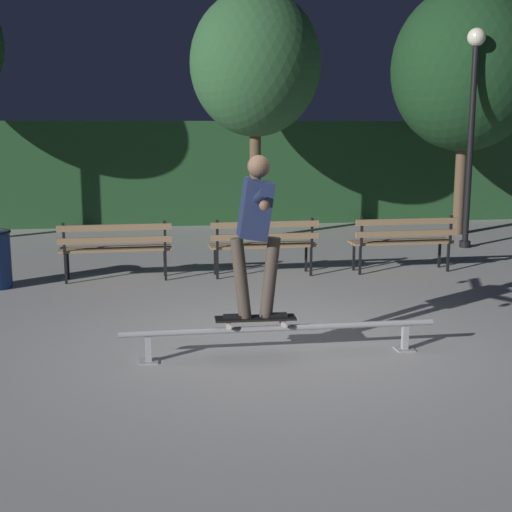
{
  "coord_description": "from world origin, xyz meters",
  "views": [
    {
      "loc": [
        -1.17,
        -6.72,
        2.23
      ],
      "look_at": [
        -0.12,
        0.52,
        0.85
      ],
      "focal_mm": 48.97,
      "sensor_mm": 36.0,
      "label": 1
    }
  ],
  "objects_px": {
    "grind_rail": "(280,332)",
    "tree_far_right": "(466,69)",
    "skateboarder": "(256,223)",
    "tree_behind_benches": "(255,64)",
    "skateboard": "(255,319)",
    "lamp_post_right": "(472,110)",
    "park_bench_leftmost": "(116,244)",
    "park_bench_left_center": "(264,241)",
    "park_bench_right_center": "(404,238)"
  },
  "relations": [
    {
      "from": "park_bench_right_center",
      "to": "tree_far_right",
      "type": "distance_m",
      "value": 5.09
    },
    {
      "from": "park_bench_right_center",
      "to": "tree_behind_benches",
      "type": "bearing_deg",
      "value": 116.21
    },
    {
      "from": "skateboard",
      "to": "park_bench_right_center",
      "type": "xyz_separation_m",
      "value": [
        2.81,
        3.63,
        0.15
      ]
    },
    {
      "from": "grind_rail",
      "to": "skateboarder",
      "type": "xyz_separation_m",
      "value": [
        -0.24,
        -0.0,
        1.08
      ]
    },
    {
      "from": "grind_rail",
      "to": "park_bench_left_center",
      "type": "bearing_deg",
      "value": 83.62
    },
    {
      "from": "park_bench_leftmost",
      "to": "tree_far_right",
      "type": "relative_size",
      "value": 0.32
    },
    {
      "from": "skateboarder",
      "to": "park_bench_right_center",
      "type": "bearing_deg",
      "value": 52.28
    },
    {
      "from": "grind_rail",
      "to": "skateboarder",
      "type": "height_order",
      "value": "skateboarder"
    },
    {
      "from": "park_bench_left_center",
      "to": "lamp_post_right",
      "type": "height_order",
      "value": "lamp_post_right"
    },
    {
      "from": "park_bench_right_center",
      "to": "lamp_post_right",
      "type": "bearing_deg",
      "value": 45.58
    },
    {
      "from": "grind_rail",
      "to": "tree_far_right",
      "type": "xyz_separation_m",
      "value": [
        5.02,
        7.11,
        3.07
      ]
    },
    {
      "from": "skateboarder",
      "to": "park_bench_leftmost",
      "type": "xyz_separation_m",
      "value": [
        -1.51,
        3.63,
        -0.78
      ]
    },
    {
      "from": "skateboarder",
      "to": "lamp_post_right",
      "type": "bearing_deg",
      "value": 49.78
    },
    {
      "from": "skateboard",
      "to": "park_bench_left_center",
      "type": "relative_size",
      "value": 0.49
    },
    {
      "from": "park_bench_left_center",
      "to": "park_bench_right_center",
      "type": "distance_m",
      "value": 2.16
    },
    {
      "from": "grind_rail",
      "to": "tree_far_right",
      "type": "distance_m",
      "value": 9.23
    },
    {
      "from": "skateboarder",
      "to": "park_bench_leftmost",
      "type": "height_order",
      "value": "skateboarder"
    },
    {
      "from": "lamp_post_right",
      "to": "skateboard",
      "type": "bearing_deg",
      "value": -130.24
    },
    {
      "from": "skateboarder",
      "to": "tree_behind_benches",
      "type": "height_order",
      "value": "tree_behind_benches"
    },
    {
      "from": "tree_far_right",
      "to": "tree_behind_benches",
      "type": "distance_m",
      "value": 4.22
    },
    {
      "from": "skateboarder",
      "to": "tree_behind_benches",
      "type": "xyz_separation_m",
      "value": [
        1.04,
        7.22,
        2.05
      ]
    },
    {
      "from": "park_bench_leftmost",
      "to": "park_bench_left_center",
      "type": "height_order",
      "value": "same"
    },
    {
      "from": "skateboarder",
      "to": "park_bench_right_center",
      "type": "height_order",
      "value": "skateboarder"
    },
    {
      "from": "grind_rail",
      "to": "lamp_post_right",
      "type": "relative_size",
      "value": 0.8
    },
    {
      "from": "grind_rail",
      "to": "lamp_post_right",
      "type": "xyz_separation_m",
      "value": [
        4.48,
        5.58,
        2.24
      ]
    },
    {
      "from": "skateboard",
      "to": "lamp_post_right",
      "type": "bearing_deg",
      "value": 49.76
    },
    {
      "from": "skateboard",
      "to": "park_bench_left_center",
      "type": "distance_m",
      "value": 3.69
    },
    {
      "from": "skateboard",
      "to": "tree_behind_benches",
      "type": "bearing_deg",
      "value": 81.81
    },
    {
      "from": "tree_behind_benches",
      "to": "lamp_post_right",
      "type": "bearing_deg",
      "value": -24.03
    },
    {
      "from": "grind_rail",
      "to": "tree_behind_benches",
      "type": "bearing_deg",
      "value": 83.71
    },
    {
      "from": "park_bench_leftmost",
      "to": "skateboard",
      "type": "bearing_deg",
      "value": -67.4
    },
    {
      "from": "park_bench_left_center",
      "to": "park_bench_leftmost",
      "type": "bearing_deg",
      "value": 180.0
    },
    {
      "from": "park_bench_right_center",
      "to": "park_bench_leftmost",
      "type": "bearing_deg",
      "value": 180.0
    },
    {
      "from": "park_bench_left_center",
      "to": "tree_behind_benches",
      "type": "distance_m",
      "value": 4.59
    },
    {
      "from": "skateboarder",
      "to": "lamp_post_right",
      "type": "relative_size",
      "value": 0.4
    },
    {
      "from": "park_bench_left_center",
      "to": "park_bench_right_center",
      "type": "bearing_deg",
      "value": 0.0
    },
    {
      "from": "skateboarder",
      "to": "skateboard",
      "type": "bearing_deg",
      "value": 178.39
    },
    {
      "from": "park_bench_leftmost",
      "to": "park_bench_right_center",
      "type": "height_order",
      "value": "same"
    },
    {
      "from": "park_bench_left_center",
      "to": "tree_far_right",
      "type": "bearing_deg",
      "value": 37.08
    },
    {
      "from": "skateboarder",
      "to": "park_bench_left_center",
      "type": "height_order",
      "value": "skateboarder"
    },
    {
      "from": "grind_rail",
      "to": "park_bench_leftmost",
      "type": "xyz_separation_m",
      "value": [
        -1.75,
        3.63,
        0.29
      ]
    },
    {
      "from": "skateboard",
      "to": "park_bench_leftmost",
      "type": "xyz_separation_m",
      "value": [
        -1.51,
        3.63,
        0.15
      ]
    },
    {
      "from": "lamp_post_right",
      "to": "skateboarder",
      "type": "bearing_deg",
      "value": -130.22
    },
    {
      "from": "grind_rail",
      "to": "tree_behind_benches",
      "type": "xyz_separation_m",
      "value": [
        0.8,
        7.22,
        3.12
      ]
    },
    {
      "from": "skateboarder",
      "to": "tree_far_right",
      "type": "height_order",
      "value": "tree_far_right"
    },
    {
      "from": "lamp_post_right",
      "to": "tree_behind_benches",
      "type": "bearing_deg",
      "value": 155.97
    },
    {
      "from": "tree_far_right",
      "to": "tree_behind_benches",
      "type": "xyz_separation_m",
      "value": [
        -4.22,
        0.11,
        0.05
      ]
    },
    {
      "from": "park_bench_leftmost",
      "to": "tree_far_right",
      "type": "xyz_separation_m",
      "value": [
        6.77,
        3.48,
        2.78
      ]
    },
    {
      "from": "park_bench_leftmost",
      "to": "tree_behind_benches",
      "type": "distance_m",
      "value": 5.24
    },
    {
      "from": "park_bench_left_center",
      "to": "lamp_post_right",
      "type": "bearing_deg",
      "value": 25.61
    }
  ]
}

